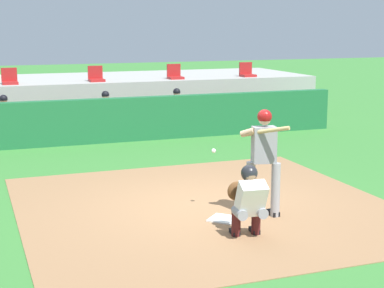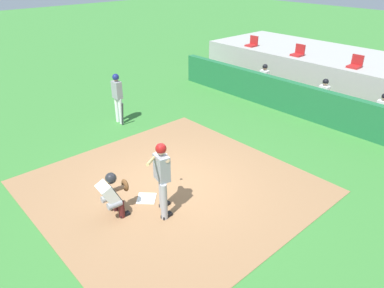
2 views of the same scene
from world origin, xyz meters
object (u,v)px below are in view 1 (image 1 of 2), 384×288
object	(u,v)px
stadium_seat_1	(10,80)
stadium_seat_2	(96,77)
home_plate	(224,219)
batter_at_plate	(263,156)
stadium_seat_3	(175,75)
dugout_player_0	(5,118)
stadium_seat_4	(247,73)
catcher_crouched	(248,199)
dugout_player_1	(107,113)
dugout_player_2	(178,110)

from	to	relation	value
stadium_seat_1	stadium_seat_2	size ratio (longest dim) A/B	1.00
home_plate	batter_at_plate	xyz separation A→B (m)	(0.69, -0.01, 1.01)
stadium_seat_1	batter_at_plate	bearing A→B (deg)	-72.10
home_plate	stadium_seat_3	world-z (taller)	stadium_seat_3
dugout_player_0	stadium_seat_4	xyz separation A→B (m)	(8.11, 2.03, 0.86)
stadium_seat_2	dugout_player_0	bearing A→B (deg)	-145.04
catcher_crouched	stadium_seat_3	bearing A→B (deg)	76.84
batter_at_plate	stadium_seat_1	world-z (taller)	stadium_seat_1
home_plate	stadium_seat_3	xyz separation A→B (m)	(2.60, 10.18, 1.51)
dugout_player_0	dugout_player_1	world-z (taller)	same
catcher_crouched	dugout_player_2	bearing A→B (deg)	77.51
catcher_crouched	stadium_seat_1	xyz separation A→B (m)	(-2.61, 11.06, 0.93)
batter_at_plate	dugout_player_2	size ratio (longest dim) A/B	1.39
home_plate	dugout_player_0	world-z (taller)	dugout_player_0
home_plate	catcher_crouched	xyz separation A→B (m)	(0.01, -0.88, 0.59)
dugout_player_0	stadium_seat_4	bearing A→B (deg)	14.08
stadium_seat_2	stadium_seat_4	distance (m)	5.20
batter_at_plate	catcher_crouched	xyz separation A→B (m)	(-0.68, -0.87, -0.43)
catcher_crouched	dugout_player_1	distance (m)	9.03
dugout_player_1	dugout_player_0	bearing A→B (deg)	180.00
batter_at_plate	catcher_crouched	distance (m)	1.18
batter_at_plate	stadium_seat_3	bearing A→B (deg)	79.39
home_plate	dugout_player_1	xyz separation A→B (m)	(-0.13, 8.14, 0.65)
catcher_crouched	stadium_seat_1	world-z (taller)	stadium_seat_1
batter_at_plate	dugout_player_2	distance (m)	8.27
dugout_player_2	stadium_seat_3	xyz separation A→B (m)	(0.59, 2.03, 0.86)
stadium_seat_3	dugout_player_2	bearing A→B (deg)	-106.12
catcher_crouched	stadium_seat_3	distance (m)	11.40
home_plate	stadium_seat_2	xyz separation A→B (m)	(0.00, 10.18, 1.51)
batter_at_plate	stadium_seat_2	xyz separation A→B (m)	(-0.69, 10.19, 0.50)
home_plate	catcher_crouched	world-z (taller)	catcher_crouched
batter_at_plate	stadium_seat_4	distance (m)	11.16
home_plate	stadium_seat_4	size ratio (longest dim) A/B	0.92
dugout_player_1	stadium_seat_1	world-z (taller)	stadium_seat_1
stadium_seat_1	stadium_seat_4	distance (m)	7.80
dugout_player_1	stadium_seat_2	xyz separation A→B (m)	(0.13, 2.03, 0.86)
home_plate	dugout_player_1	bearing A→B (deg)	90.92
dugout_player_0	dugout_player_2	distance (m)	4.92
stadium_seat_4	batter_at_plate	bearing A→B (deg)	-113.87
stadium_seat_4	dugout_player_0	bearing A→B (deg)	-165.92
batter_at_plate	stadium_seat_2	distance (m)	10.23
batter_at_plate	dugout_player_1	xyz separation A→B (m)	(-0.82, 8.16, -0.36)
dugout_player_0	stadium_seat_1	size ratio (longest dim) A/B	2.71
batter_at_plate	home_plate	bearing A→B (deg)	179.01
home_plate	dugout_player_0	distance (m)	8.67
home_plate	dugout_player_0	size ratio (longest dim) A/B	0.34
dugout_player_1	dugout_player_2	size ratio (longest dim) A/B	1.00
batter_at_plate	stadium_seat_1	bearing A→B (deg)	107.90
dugout_player_1	stadium_seat_4	distance (m)	5.77
stadium_seat_2	stadium_seat_4	world-z (taller)	same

